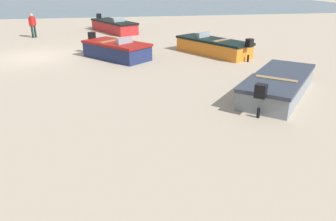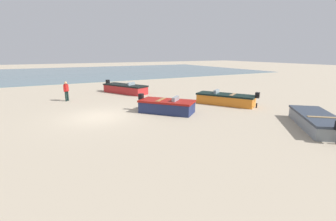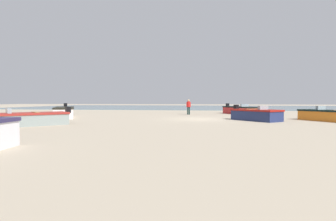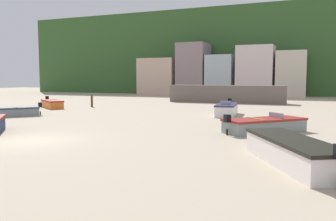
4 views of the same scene
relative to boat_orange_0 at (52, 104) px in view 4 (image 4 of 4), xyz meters
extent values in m
plane|color=tan|center=(12.00, -15.52, -0.42)|extent=(160.00, 160.00, 0.00)
cube|color=#34592A|center=(12.00, 50.48, 7.64)|extent=(90.00, 32.00, 16.12)
cube|color=#6C5F56|center=(14.80, 14.48, 0.67)|extent=(14.25, 2.40, 2.18)
cube|color=#D0AF99|center=(-1.55, 31.49, 2.93)|extent=(6.90, 6.02, 6.69)
cube|color=gray|center=(5.03, 31.29, 4.20)|extent=(4.98, 5.61, 9.23)
cube|color=#AEBDC6|center=(10.10, 31.94, 3.09)|extent=(4.54, 6.93, 7.00)
cube|color=silver|center=(15.98, 31.58, 3.78)|extent=(5.91, 6.19, 8.40)
cube|color=beige|center=(21.61, 31.17, 3.27)|extent=(4.57, 5.38, 7.37)
cube|color=orange|center=(0.02, -0.01, -0.07)|extent=(3.96, 3.36, 0.69)
cube|color=maroon|center=(0.02, -0.01, 0.33)|extent=(4.08, 3.48, 0.12)
cube|color=black|center=(-1.72, 1.24, 0.51)|extent=(0.41, 0.42, 0.40)
cylinder|color=black|center=(-1.72, 1.24, -0.24)|extent=(0.14, 0.14, 0.34)
cube|color=#9D7445|center=(-0.38, 0.27, 0.38)|extent=(0.84, 1.04, 0.08)
cube|color=white|center=(18.16, -0.40, 0.00)|extent=(1.86, 4.39, 0.82)
cube|color=#2E274D|center=(18.16, -0.40, 0.47)|extent=(1.95, 4.50, 0.12)
cube|color=black|center=(17.91, 1.90, 0.65)|extent=(0.35, 0.31, 0.40)
cylinder|color=black|center=(17.91, 1.90, -0.21)|extent=(0.11, 0.11, 0.41)
cube|color=#8C9EA8|center=(18.24, -1.14, 0.67)|extent=(0.86, 0.29, 0.28)
cube|color=gray|center=(22.10, -8.48, -0.09)|extent=(4.38, 4.49, 0.66)
cube|color=maroon|center=(22.10, -8.48, 0.30)|extent=(4.51, 4.62, 0.12)
cube|color=black|center=(20.38, -10.29, 0.48)|extent=(0.42, 0.42, 0.40)
cylinder|color=black|center=(20.38, -10.29, -0.25)|extent=(0.14, 0.14, 0.33)
cube|color=#8C9EA8|center=(22.65, -7.89, 0.50)|extent=(0.86, 0.83, 0.28)
cube|color=#9A6A3D|center=(21.70, -8.90, 0.35)|extent=(1.18, 1.14, 0.08)
cube|color=gray|center=(2.25, -7.75, -0.11)|extent=(4.13, 4.46, 0.60)
cube|color=#2E3744|center=(2.25, -7.75, 0.25)|extent=(4.26, 4.59, 0.12)
cube|color=black|center=(3.82, -5.90, 0.43)|extent=(0.43, 0.42, 0.40)
cylinder|color=black|center=(3.82, -5.90, -0.26)|extent=(0.14, 0.14, 0.30)
cube|color=#967951|center=(2.62, -7.32, 0.30)|extent=(1.20, 1.07, 0.08)
cube|color=white|center=(23.87, -15.72, -0.01)|extent=(3.76, 5.23, 0.80)
cube|color=black|center=(23.87, -15.72, 0.45)|extent=(3.88, 5.35, 0.12)
cylinder|color=#4D2E1C|center=(3.10, 2.52, 0.20)|extent=(0.23, 0.23, 1.22)
camera|label=1|loc=(8.02, 2.60, 3.50)|focal=35.28mm
camera|label=2|loc=(15.01, -0.74, 3.51)|focal=25.47mm
camera|label=3|loc=(11.55, 4.98, 1.08)|focal=26.90mm
camera|label=4|loc=(24.31, -28.30, 2.57)|focal=37.06mm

